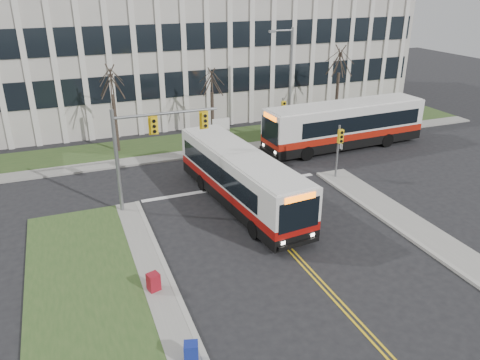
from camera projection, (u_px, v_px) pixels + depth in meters
name	position (u px, v px, depth m)	size (l,w,h in m)	color
ground	(288.00, 248.00, 23.99)	(120.00, 120.00, 0.00)	black
sidewalk_west	(180.00, 348.00, 17.33)	(1.20, 26.00, 0.14)	#9E9B93
sidewalk_east	(477.00, 267.00, 22.20)	(2.00, 26.00, 0.14)	#9E9B93
sidewalk_cross	(259.00, 145.00, 38.65)	(44.00, 1.60, 0.14)	#9E9B93
building_lawn	(246.00, 136.00, 41.05)	(44.00, 5.00, 0.12)	#314D21
office_building	(203.00, 49.00, 48.98)	(40.00, 16.00, 12.00)	beige
mast_arm_signal	(145.00, 140.00, 26.55)	(6.11, 0.38, 6.20)	slate
signal_pole_near	(339.00, 144.00, 31.33)	(0.34, 0.39, 3.80)	slate
signal_pole_far	(283.00, 113.00, 38.60)	(0.34, 0.39, 3.80)	slate
streetlight	(289.00, 78.00, 38.51)	(2.15, 0.25, 9.20)	slate
directory_sign	(221.00, 128.00, 39.34)	(1.50, 0.12, 2.00)	slate
tree_left	(111.00, 83.00, 35.20)	(1.80, 1.80, 7.70)	#42352B
tree_mid	(212.00, 83.00, 38.31)	(1.80, 1.80, 6.82)	#42352B
tree_right	(340.00, 62.00, 41.77)	(1.80, 1.80, 8.25)	#42352B
bus_main	(241.00, 180.00, 27.96)	(2.68, 12.36, 3.30)	silver
bus_cross	(344.00, 126.00, 37.66)	(2.94, 13.56, 3.62)	silver
newspaper_box_blue	(191.00, 354.00, 16.51)	(0.50, 0.45, 0.95)	navy
newspaper_box_red	(154.00, 283.00, 20.38)	(0.50, 0.45, 0.95)	maroon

